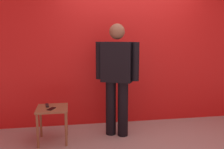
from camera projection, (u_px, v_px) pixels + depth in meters
The scene contains 5 objects.
back_wall_red at pixel (130, 39), 4.42m from camera, with size 6.03×0.12×3.06m, color red.
standing_person at pixel (117, 74), 3.83m from camera, with size 0.68×0.42×1.77m.
side_table at pixel (52, 113), 3.67m from camera, with size 0.46×0.46×0.53m.
cell_phone at pixel (51, 109), 3.58m from camera, with size 0.07×0.14×0.01m, color black.
tv_remote at pixel (47, 105), 3.74m from camera, with size 0.04×0.17×0.02m, color black.
Camera 1 is at (-1.07, -3.10, 1.59)m, focal length 39.34 mm.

